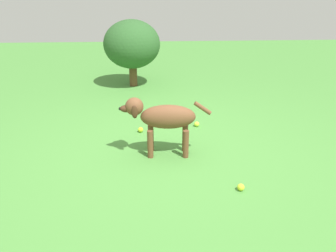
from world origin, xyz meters
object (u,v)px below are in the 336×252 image
Objects in this scene: tennis_ball_3 at (161,120)px; dog at (163,118)px; tennis_ball_1 at (197,124)px; tennis_ball_2 at (183,124)px; tennis_ball_0 at (241,187)px; tennis_ball_4 at (141,130)px.

dog is at bearing 89.42° from tennis_ball_3.
dog is 0.93m from tennis_ball_1.
tennis_ball_1 is 1.00× the size of tennis_ball_2.
tennis_ball_0 is 1.00× the size of tennis_ball_2.
tennis_ball_4 is (0.93, -1.29, 0.00)m from tennis_ball_0.
tennis_ball_0 is at bearing 125.86° from tennis_ball_4.
tennis_ball_2 is at bearing -165.22° from tennis_ball_4.
tennis_ball_1 is 0.48m from tennis_ball_3.
dog is 0.86m from tennis_ball_2.
tennis_ball_0 is at bearing 105.37° from tennis_ball_2.
dog reaches higher than tennis_ball_0.
tennis_ball_1 is at bearing -169.40° from tennis_ball_4.
tennis_ball_3 is (-0.01, -0.87, -0.39)m from dog.
tennis_ball_2 is 0.32m from tennis_ball_3.
tennis_ball_0 and tennis_ball_4 have the same top height.
tennis_ball_0 is 1.00× the size of tennis_ball_3.
tennis_ball_0 is 1.72m from tennis_ball_3.
tennis_ball_3 and tennis_ball_4 have the same top height.
tennis_ball_1 and tennis_ball_2 have the same top height.
tennis_ball_2 is at bearing -2.32° from tennis_ball_1.
tennis_ball_1 is at bearing -81.53° from tennis_ball_0.
tennis_ball_3 is (0.67, -1.59, 0.00)m from tennis_ball_0.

